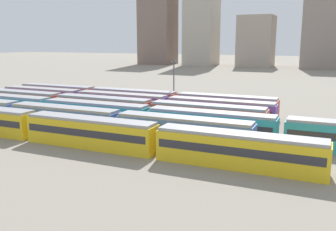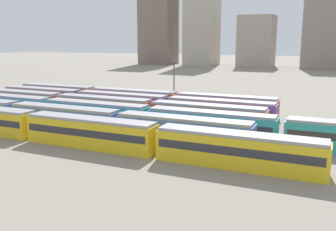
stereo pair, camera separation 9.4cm
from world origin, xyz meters
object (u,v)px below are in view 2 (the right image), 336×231
at_px(train_track_1, 64,119).
at_px(train_track_3, 103,107).
at_px(train_track_2, 210,124).
at_px(train_track_0, 90,132).
at_px(catenary_pole_1, 174,81).
at_px(train_track_5, 133,99).
at_px(train_track_4, 122,103).

relative_size(train_track_1, train_track_3, 1.00).
bearing_deg(train_track_2, train_track_0, -140.19).
bearing_deg(catenary_pole_1, train_track_5, -157.01).
xyz_separation_m(train_track_0, train_track_3, (-8.54, 15.60, 0.00)).
relative_size(train_track_3, catenary_pole_1, 5.70).
distance_m(train_track_0, train_track_1, 9.84).
xyz_separation_m(train_track_3, train_track_5, (0.11, 10.40, 0.00)).
distance_m(train_track_1, train_track_2, 21.47).
bearing_deg(train_track_3, catenary_pole_1, 60.97).
height_order(train_track_4, catenary_pole_1, catenary_pole_1).
relative_size(train_track_0, catenary_pole_1, 5.70).
distance_m(train_track_0, train_track_4, 22.28).
distance_m(train_track_2, train_track_5, 26.09).
bearing_deg(catenary_pole_1, train_track_1, -107.04).
xyz_separation_m(train_track_1, train_track_2, (20.83, 5.20, 0.00)).
bearing_deg(train_track_3, train_track_4, 84.05).
xyz_separation_m(train_track_4, train_track_5, (-0.43, 5.20, 0.00)).
bearing_deg(train_track_1, train_track_4, 88.67).
xyz_separation_m(train_track_2, train_track_4, (-20.47, 10.40, -0.00)).
relative_size(train_track_4, catenary_pole_1, 5.70).
xyz_separation_m(train_track_1, train_track_4, (0.36, 15.60, 0.00)).
distance_m(train_track_0, catenary_pole_1, 29.37).
bearing_deg(train_track_3, train_track_2, -13.90).
bearing_deg(train_track_3, train_track_1, -89.01).
distance_m(train_track_0, train_track_3, 17.78).
bearing_deg(train_track_0, train_track_5, 107.96).
bearing_deg(train_track_2, train_track_4, 153.07).
bearing_deg(catenary_pole_1, train_track_2, -54.24).
height_order(train_track_1, train_track_4, same).
bearing_deg(catenary_pole_1, train_track_3, -119.03).
relative_size(train_track_1, train_track_2, 0.60).
height_order(train_track_3, catenary_pole_1, catenary_pole_1).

